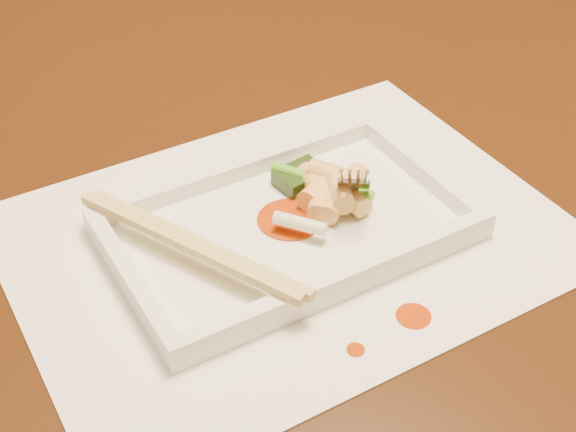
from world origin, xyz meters
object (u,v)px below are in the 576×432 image
plate_base (288,230)px  chopstick_a (186,246)px  placemat (288,235)px  fork (358,105)px  table (291,190)px

plate_base → chopstick_a: size_ratio=1.35×
placemat → fork: size_ratio=2.86×
table → chopstick_a: (-0.18, -0.16, 0.13)m
chopstick_a → plate_base: bearing=0.0°
table → fork: bearing=-101.1°
plate_base → fork: size_ratio=1.86×
plate_base → chopstick_a: 0.08m
table → placemat: (-0.10, -0.16, 0.10)m
table → plate_base: plate_base is taller
placemat → chopstick_a: bearing=180.0°
plate_base → chopstick_a: chopstick_a is taller
table → plate_base: size_ratio=5.38×
chopstick_a → fork: (0.15, 0.02, 0.06)m
placemat → fork: bearing=14.4°
placemat → table: bearing=58.7°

